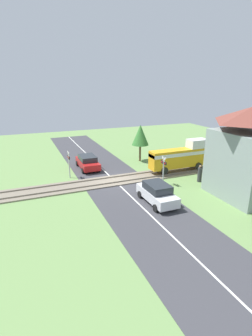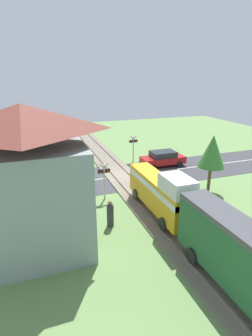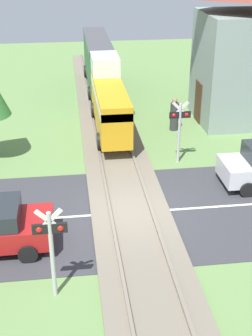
# 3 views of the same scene
# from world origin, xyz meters

# --- Properties ---
(ground_plane) EXTENTS (60.00, 60.00, 0.00)m
(ground_plane) POSITION_xyz_m (0.00, 0.00, 0.00)
(ground_plane) COLOR #66894C
(road_surface) EXTENTS (48.00, 6.40, 0.02)m
(road_surface) POSITION_xyz_m (0.00, 0.00, 0.01)
(road_surface) COLOR #38383D
(road_surface) RESTS_ON ground_plane
(track_bed) EXTENTS (2.80, 48.00, 0.24)m
(track_bed) POSITION_xyz_m (0.00, 0.00, 0.07)
(track_bed) COLOR #756B5B
(track_bed) RESTS_ON ground_plane
(train) EXTENTS (1.58, 14.54, 3.18)m
(train) POSITION_xyz_m (0.00, 11.44, 1.86)
(train) COLOR gold
(train) RESTS_ON track_bed
(car_near_crossing) EXTENTS (4.36, 1.99, 1.51)m
(car_near_crossing) POSITION_xyz_m (-4.84, -1.44, 0.79)
(car_near_crossing) COLOR #A81919
(car_near_crossing) RESTS_ON ground_plane
(car_far_side) EXTENTS (4.18, 1.89, 1.65)m
(car_far_side) POSITION_xyz_m (5.87, 1.44, 0.85)
(car_far_side) COLOR silver
(car_far_side) RESTS_ON ground_plane
(crossing_signal_west_approach) EXTENTS (0.90, 0.18, 2.75)m
(crossing_signal_west_approach) POSITION_xyz_m (-2.61, -3.88, 1.78)
(crossing_signal_west_approach) COLOR #B7B7B7
(crossing_signal_west_approach) RESTS_ON ground_plane
(crossing_signal_east_approach) EXTENTS (0.90, 0.18, 2.75)m
(crossing_signal_east_approach) POSITION_xyz_m (2.61, 3.88, 1.78)
(crossing_signal_east_approach) COLOR #B7B7B7
(crossing_signal_east_approach) RESTS_ON ground_plane
(station_building) EXTENTS (5.79, 4.38, 7.45)m
(station_building) POSITION_xyz_m (7.44, 8.64, 3.62)
(station_building) COLOR gray
(station_building) RESTS_ON ground_plane
(pedestrian_by_station) EXTENTS (0.41, 0.41, 1.67)m
(pedestrian_by_station) POSITION_xyz_m (3.26, 7.57, 0.76)
(pedestrian_by_station) COLOR #333338
(pedestrian_by_station) RESTS_ON ground_plane
(tree_roadside_hedge) EXTENTS (2.03, 2.03, 4.46)m
(tree_roadside_hedge) POSITION_xyz_m (-5.39, 5.27, 3.22)
(tree_roadside_hedge) COLOR brown
(tree_roadside_hedge) RESTS_ON ground_plane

